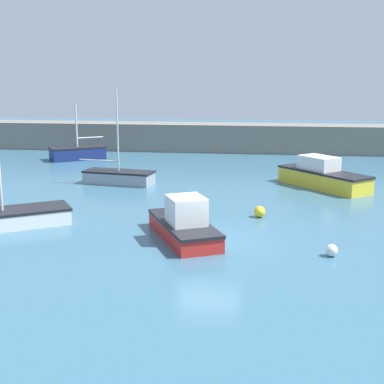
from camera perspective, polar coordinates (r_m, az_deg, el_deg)
ground_plane at (r=21.32m, az=1.88°, el=-5.69°), size 120.00×120.00×0.20m
harbor_breakwater at (r=46.68m, az=5.12°, el=5.78°), size 54.54×3.10×2.37m
motorboat_with_cabin at (r=21.60m, az=-0.82°, el=-3.48°), size 3.69×5.10×1.81m
motorboat_grey_hull at (r=32.44m, az=13.74°, el=1.69°), size 5.28×5.71×1.82m
sailboat_tall_mast at (r=32.86m, az=-7.81°, el=1.62°), size 4.81×2.20×5.75m
sailboat_short_mast at (r=43.04m, az=-12.10°, el=4.12°), size 4.52×3.88×4.26m
sailboat_twin_hulled at (r=24.72m, az=-19.53°, el=-2.68°), size 5.80×4.64×3.82m
mooring_buoy_yellow at (r=25.17m, az=7.22°, el=-2.09°), size 0.53×0.53×0.53m
mooring_buoy_white at (r=20.33m, az=14.66°, el=-6.04°), size 0.46×0.46×0.46m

